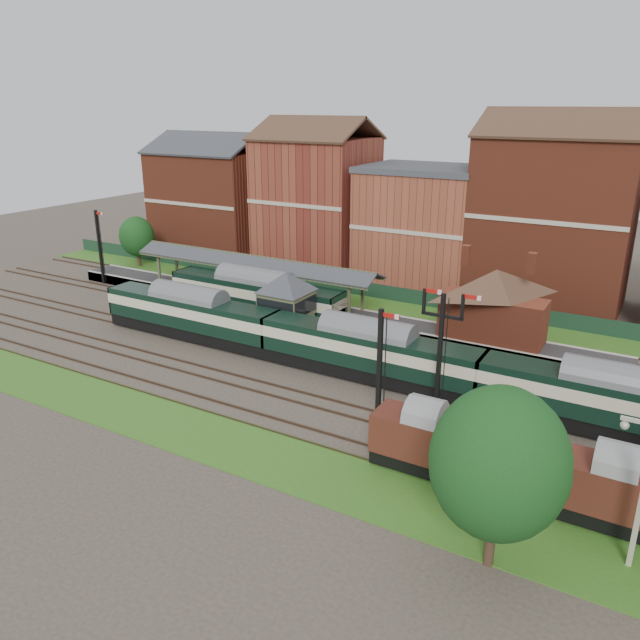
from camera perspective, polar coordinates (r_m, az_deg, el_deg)
The scene contains 19 objects.
ground at distance 47.63m, azimuth -2.10°, elevation -3.93°, with size 160.00×160.00×0.00m, color #473D33.
grass_back at distance 60.87m, azimuth 5.93°, elevation 1.28°, with size 90.00×4.50×0.06m, color #2D6619.
grass_front at distance 39.05m, azimuth -11.65°, elevation -9.84°, with size 90.00×5.00×0.06m, color #2D6619.
fence at distance 62.40m, azimuth 6.72°, elevation 2.40°, with size 90.00×0.12×1.50m, color #193823.
platform at distance 57.66m, azimuth -1.17°, elevation 0.84°, with size 55.00×3.40×1.00m, color #2D2D2D.
signal_box at distance 50.58m, azimuth -3.07°, elevation 1.34°, with size 5.40×5.40×6.00m.
brick_hut at distance 47.60m, azimuth 5.08°, elevation -2.45°, with size 3.20×2.64×2.94m.
station_building at distance 50.31m, azimuth 15.60°, elevation 1.45°, with size 8.10×8.10×5.90m.
canopy at distance 59.74m, azimuth -6.14°, elevation 5.47°, with size 26.00×3.89×4.08m.
semaphore_bracket at distance 38.95m, azimuth 10.98°, elevation -2.37°, with size 3.60×0.25×8.18m.
semaphore_platform_end at distance 71.33m, azimuth -19.49°, elevation 6.40°, with size 1.23×0.25×8.00m.
semaphore_siding at distance 35.93m, azimuth 5.47°, elevation -4.82°, with size 1.23×0.25×8.00m.
town_backdrop at distance 67.33m, azimuth 9.22°, elevation 9.01°, with size 69.00×10.00×16.00m.
dmu_train at distance 44.14m, azimuth 4.33°, elevation -2.79°, with size 49.05×2.58×3.77m.
platform_railcar at distance 56.38m, azimuth -5.94°, elevation 2.25°, with size 17.21×2.71×3.96m.
goods_van_a at distance 34.11m, azimuth 9.47°, elevation -10.71°, with size 5.41×2.34×3.28m.
goods_van_b at distance 32.66m, azimuth 25.16°, elevation -13.91°, with size 5.46×2.37×3.31m.
tree_far at distance 26.86m, azimuth 16.03°, elevation -12.47°, with size 5.66×5.66×8.26m.
tree_back at distance 77.82m, azimuth -16.40°, elevation 7.34°, with size 4.12×4.12×6.02m.
Camera 1 is at (23.45, -36.93, 18.83)m, focal length 35.00 mm.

